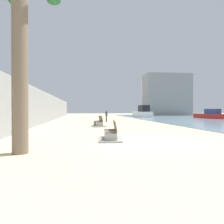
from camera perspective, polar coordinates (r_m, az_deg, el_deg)
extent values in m
plane|color=beige|center=(27.89, -1.80, -2.52)|extent=(120.00, 120.00, 0.00)
cube|color=#9E9E99|center=(28.07, -17.21, 1.09)|extent=(0.80, 64.00, 3.54)
cylinder|color=#7A6651|center=(8.31, -23.16, 11.11)|extent=(0.55, 0.55, 6.10)
cube|color=#9E9E99|center=(10.24, -0.30, -6.58)|extent=(0.62, 0.26, 0.50)
cube|color=#9E9E99|center=(11.63, -0.52, -5.72)|extent=(0.62, 0.26, 0.50)
cube|color=brown|center=(10.91, -0.42, -5.07)|extent=(0.66, 1.64, 0.06)
cube|color=brown|center=(10.90, 0.79, -3.60)|extent=(0.32, 1.61, 0.50)
cube|color=#9E9E99|center=(10.96, -0.42, -7.20)|extent=(1.31, 2.20, 0.08)
cube|color=#9E9E99|center=(19.06, -3.33, -3.24)|extent=(0.62, 0.25, 0.50)
cube|color=#9E9E99|center=(20.44, -4.00, -2.97)|extent=(0.62, 0.25, 0.50)
cube|color=brown|center=(19.74, -3.68, -2.51)|extent=(0.64, 1.64, 0.06)
cube|color=brown|center=(19.76, -3.02, -1.70)|extent=(0.31, 1.61, 0.50)
cube|color=#9E9E99|center=(19.76, -3.68, -3.70)|extent=(1.29, 2.19, 0.08)
cylinder|color=#333338|center=(27.19, -1.52, -1.81)|extent=(0.12, 0.12, 0.75)
cylinder|color=#333338|center=(27.31, -1.43, -1.80)|extent=(0.12, 0.12, 0.75)
cube|color=#333338|center=(27.23, -1.48, -0.46)|extent=(0.30, 0.37, 0.53)
sphere|color=#936B4C|center=(27.23, -1.48, 0.37)|extent=(0.20, 0.20, 0.20)
cylinder|color=#333338|center=(27.02, -1.63, -0.41)|extent=(0.09, 0.09, 0.48)
cylinder|color=#333338|center=(27.44, -1.33, -0.40)|extent=(0.09, 0.09, 0.48)
cube|color=white|center=(44.40, 7.99, -0.60)|extent=(2.62, 6.41, 1.08)
cube|color=black|center=(43.50, 8.40, 0.93)|extent=(1.73, 2.86, 1.28)
cylinder|color=silver|center=(44.77, 7.86, 4.23)|extent=(0.12, 0.12, 6.45)
cube|color=red|center=(41.17, 24.13, -0.96)|extent=(1.97, 7.03, 0.78)
cube|color=navy|center=(40.32, 25.01, 0.16)|extent=(1.26, 3.12, 0.84)
cube|color=gray|center=(60.25, 14.24, 4.40)|extent=(12.00, 6.00, 11.01)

